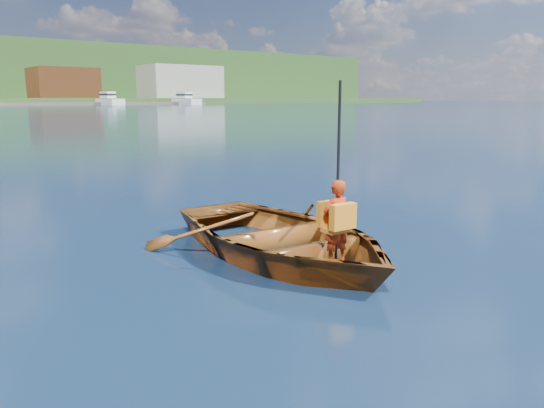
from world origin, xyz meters
TOP-DOWN VIEW (x-y plane):
  - ground at (0.00, 0.00)m, footprint 600.00×600.00m
  - rowboat at (-0.63, -0.78)m, footprint 2.97×4.05m
  - child_paddler at (-0.52, -1.69)m, footprint 0.38×0.34m

SIDE VIEW (x-z plane):
  - ground at x=0.00m, z-range 0.00..0.00m
  - rowboat at x=-0.63m, z-range -0.15..0.66m
  - child_paddler at x=-0.52m, z-range -0.44..1.70m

